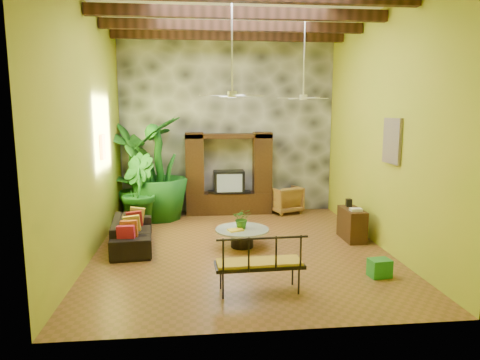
{
  "coord_description": "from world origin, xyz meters",
  "views": [
    {
      "loc": [
        -0.91,
        -8.71,
        2.89
      ],
      "look_at": [
        0.01,
        0.2,
        1.44
      ],
      "focal_mm": 32.0,
      "sensor_mm": 36.0,
      "label": 1
    }
  ],
  "objects": [
    {
      "name": "stone_accent_wall",
      "position": [
        0.0,
        3.44,
        2.5
      ],
      "size": [
        5.98,
        0.1,
        4.98
      ],
      "primitive_type": "cube",
      "color": "#34353B",
      "rests_on": "ground"
    },
    {
      "name": "wall_art_mask",
      "position": [
        -2.96,
        1.0,
        2.1
      ],
      "size": [
        0.06,
        0.32,
        0.55
      ],
      "primitive_type": "cube",
      "color": "gold",
      "rests_on": "left_wall"
    },
    {
      "name": "green_bin",
      "position": [
        2.27,
        -1.84,
        0.16
      ],
      "size": [
        0.4,
        0.32,
        0.32
      ],
      "primitive_type": "cube",
      "rotation": [
        0.0,
        0.0,
        0.12
      ],
      "color": "#1F7420",
      "rests_on": "ground"
    },
    {
      "name": "ceiling_fan_back",
      "position": [
        1.6,
        1.2,
        3.4
      ],
      "size": [
        1.28,
        1.28,
        1.86
      ],
      "color": "silver",
      "rests_on": "ceiling"
    },
    {
      "name": "wicker_armchair",
      "position": [
        1.59,
        3.08,
        0.39
      ],
      "size": [
        1.09,
        1.1,
        0.77
      ],
      "primitive_type": "imported",
      "rotation": [
        0.0,
        0.0,
        3.54
      ],
      "color": "olive",
      "rests_on": "ground"
    },
    {
      "name": "tall_plant_b",
      "position": [
        -2.39,
        2.0,
        0.92
      ],
      "size": [
        1.17,
        1.26,
        1.84
      ],
      "primitive_type": "imported",
      "rotation": [
        0.0,
        0.0,
        2.0
      ],
      "color": "#19611E",
      "rests_on": "ground"
    },
    {
      "name": "tall_plant_c",
      "position": [
        -1.9,
        2.7,
        1.37
      ],
      "size": [
        1.67,
        1.67,
        2.75
      ],
      "primitive_type": "imported",
      "rotation": [
        0.0,
        0.0,
        4.62
      ],
      "color": "#19601C",
      "rests_on": "ground"
    },
    {
      "name": "ceiling_fan_front",
      "position": [
        -0.2,
        -0.4,
        3.4
      ],
      "size": [
        1.28,
        1.28,
        1.86
      ],
      "color": "silver",
      "rests_on": "ceiling"
    },
    {
      "name": "centerpiece_plant",
      "position": [
        0.05,
        0.13,
        0.62
      ],
      "size": [
        0.42,
        0.37,
        0.44
      ],
      "primitive_type": "imported",
      "rotation": [
        0.0,
        0.0,
        -0.08
      ],
      "color": "#285F19",
      "rests_on": "coffee_table"
    },
    {
      "name": "wall_art_painting",
      "position": [
        2.96,
        -0.6,
        2.3
      ],
      "size": [
        0.06,
        0.7,
        0.9
      ],
      "primitive_type": "cube",
      "color": "#295596",
      "rests_on": "right_wall"
    },
    {
      "name": "side_console",
      "position": [
        2.58,
        0.36,
        0.35
      ],
      "size": [
        0.41,
        0.89,
        0.71
      ],
      "primitive_type": "cube",
      "rotation": [
        0.0,
        0.0,
        0.01
      ],
      "color": "#3B2012",
      "rests_on": "ground"
    },
    {
      "name": "back_wall",
      "position": [
        0.0,
        3.5,
        2.5
      ],
      "size": [
        6.0,
        0.02,
        5.0
      ],
      "primitive_type": "cube",
      "color": "#A3B729",
      "rests_on": "ground"
    },
    {
      "name": "iron_bench",
      "position": [
        0.07,
        -2.32,
        0.54
      ],
      "size": [
        1.44,
        0.57,
        0.57
      ],
      "rotation": [
        0.0,
        0.0,
        0.04
      ],
      "color": "black",
      "rests_on": "ground"
    },
    {
      "name": "tall_plant_a",
      "position": [
        -2.65,
        2.95,
        1.29
      ],
      "size": [
        1.49,
        1.64,
        2.58
      ],
      "primitive_type": "imported",
      "rotation": [
        0.0,
        0.0,
        1.02
      ],
      "color": "#1D5C18",
      "rests_on": "ground"
    },
    {
      "name": "yellow_tray",
      "position": [
        -0.11,
        -0.06,
        0.42
      ],
      "size": [
        0.36,
        0.31,
        0.03
      ],
      "primitive_type": "cube",
      "rotation": [
        0.0,
        0.0,
        0.35
      ],
      "color": "yellow",
      "rests_on": "coffee_table"
    },
    {
      "name": "sofa",
      "position": [
        -2.3,
        0.36,
        0.3
      ],
      "size": [
        1.02,
        2.15,
        0.61
      ],
      "primitive_type": "imported",
      "rotation": [
        0.0,
        0.0,
        1.67
      ],
      "color": "black",
      "rests_on": "ground"
    },
    {
      "name": "right_wall",
      "position": [
        3.0,
        0.0,
        2.5
      ],
      "size": [
        0.02,
        7.0,
        5.0
      ],
      "primitive_type": "cube",
      "color": "#A3B729",
      "rests_on": "ground"
    },
    {
      "name": "left_wall",
      "position": [
        -3.0,
        0.0,
        2.5
      ],
      "size": [
        0.02,
        7.0,
        5.0
      ],
      "primitive_type": "cube",
      "color": "#A3B729",
      "rests_on": "ground"
    },
    {
      "name": "entertainment_center",
      "position": [
        0.0,
        3.14,
        0.97
      ],
      "size": [
        2.4,
        0.55,
        2.3
      ],
      "color": "black",
      "rests_on": "ground"
    },
    {
      "name": "ground",
      "position": [
        0.0,
        0.0,
        0.0
      ],
      "size": [
        7.0,
        7.0,
        0.0
      ],
      "primitive_type": "plane",
      "color": "brown",
      "rests_on": "ground"
    },
    {
      "name": "coffee_table",
      "position": [
        0.05,
        0.07,
        0.26
      ],
      "size": [
        1.15,
        1.15,
        0.4
      ],
      "rotation": [
        0.0,
        0.0,
        0.29
      ],
      "color": "black",
      "rests_on": "ground"
    },
    {
      "name": "ceiling_beams",
      "position": [
        0.0,
        0.0,
        4.78
      ],
      "size": [
        5.95,
        5.36,
        0.22
      ],
      "color": "#361B11",
      "rests_on": "ceiling"
    },
    {
      "name": "ceiling",
      "position": [
        0.0,
        0.0,
        5.0
      ],
      "size": [
        6.0,
        7.0,
        0.02
      ],
      "primitive_type": "cube",
      "color": "silver",
      "rests_on": "back_wall"
    }
  ]
}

